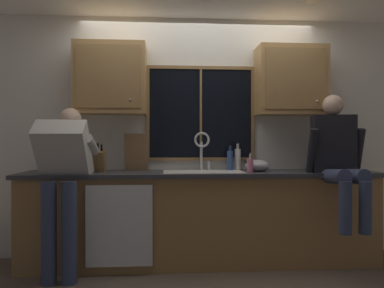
# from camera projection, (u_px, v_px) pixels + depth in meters

# --- Properties ---
(back_wall) EXTENTS (5.87, 0.12, 2.55)m
(back_wall) POSITION_uv_depth(u_px,v_px,m) (198.00, 137.00, 4.11)
(back_wall) COLOR silver
(back_wall) RESTS_ON floor
(ceiling_downlight_right) EXTENTS (0.14, 0.14, 0.01)m
(ceiling_downlight_right) POSITION_uv_depth(u_px,v_px,m) (314.00, 1.00, 3.52)
(ceiling_downlight_right) COLOR #FFEAB2
(window_glass) EXTENTS (1.10, 0.02, 0.95)m
(window_glass) POSITION_uv_depth(u_px,v_px,m) (201.00, 113.00, 4.05)
(window_glass) COLOR black
(window_frame_top) EXTENTS (1.17, 0.02, 0.04)m
(window_frame_top) POSITION_uv_depth(u_px,v_px,m) (201.00, 68.00, 4.03)
(window_frame_top) COLOR olive
(window_frame_bottom) EXTENTS (1.17, 0.02, 0.04)m
(window_frame_bottom) POSITION_uv_depth(u_px,v_px,m) (201.00, 159.00, 4.04)
(window_frame_bottom) COLOR olive
(window_frame_left) EXTENTS (0.03, 0.02, 0.95)m
(window_frame_left) POSITION_uv_depth(u_px,v_px,m) (148.00, 113.00, 4.00)
(window_frame_left) COLOR olive
(window_frame_right) EXTENTS (0.03, 0.02, 0.95)m
(window_frame_right) POSITION_uv_depth(u_px,v_px,m) (253.00, 114.00, 4.08)
(window_frame_right) COLOR olive
(window_mullion_center) EXTENTS (0.02, 0.02, 0.95)m
(window_mullion_center) POSITION_uv_depth(u_px,v_px,m) (201.00, 113.00, 4.03)
(window_mullion_center) COLOR olive
(lower_cabinet_run) EXTENTS (3.47, 0.58, 0.88)m
(lower_cabinet_run) POSITION_uv_depth(u_px,v_px,m) (201.00, 219.00, 3.77)
(lower_cabinet_run) COLOR #A07744
(lower_cabinet_run) RESTS_ON floor
(countertop) EXTENTS (3.53, 0.62, 0.04)m
(countertop) POSITION_uv_depth(u_px,v_px,m) (201.00, 174.00, 3.75)
(countertop) COLOR #38383D
(countertop) RESTS_ON lower_cabinet_run
(dishwasher_front) EXTENTS (0.60, 0.02, 0.74)m
(dishwasher_front) POSITION_uv_depth(u_px,v_px,m) (119.00, 226.00, 3.40)
(dishwasher_front) COLOR white
(upper_cabinet_left) EXTENTS (0.71, 0.36, 0.72)m
(upper_cabinet_left) POSITION_uv_depth(u_px,v_px,m) (111.00, 79.00, 3.82)
(upper_cabinet_left) COLOR #B2844C
(upper_cabinet_right) EXTENTS (0.71, 0.36, 0.72)m
(upper_cabinet_right) POSITION_uv_depth(u_px,v_px,m) (291.00, 81.00, 3.95)
(upper_cabinet_right) COLOR #B2844C
(sink) EXTENTS (0.80, 0.46, 0.21)m
(sink) POSITION_uv_depth(u_px,v_px,m) (203.00, 181.00, 3.76)
(sink) COLOR white
(sink) RESTS_ON lower_cabinet_run
(faucet) EXTENTS (0.18, 0.09, 0.40)m
(faucet) POSITION_uv_depth(u_px,v_px,m) (202.00, 146.00, 3.94)
(faucet) COLOR silver
(faucet) RESTS_ON countertop
(person_standing) EXTENTS (0.53, 0.70, 1.54)m
(person_standing) POSITION_uv_depth(u_px,v_px,m) (64.00, 171.00, 3.36)
(person_standing) COLOR #384260
(person_standing) RESTS_ON floor
(person_sitting_on_counter) EXTENTS (0.54, 0.62, 1.26)m
(person_sitting_on_counter) POSITION_uv_depth(u_px,v_px,m) (338.00, 154.00, 3.58)
(person_sitting_on_counter) COLOR #384260
(person_sitting_on_counter) RESTS_ON countertop
(knife_block) EXTENTS (0.12, 0.18, 0.32)m
(knife_block) POSITION_uv_depth(u_px,v_px,m) (99.00, 161.00, 3.74)
(knife_block) COLOR olive
(knife_block) RESTS_ON countertop
(cutting_board) EXTENTS (0.24, 0.10, 0.39)m
(cutting_board) POSITION_uv_depth(u_px,v_px,m) (136.00, 152.00, 3.92)
(cutting_board) COLOR #997047
(cutting_board) RESTS_ON countertop
(mixing_bowl) EXTENTS (0.25, 0.25, 0.12)m
(mixing_bowl) POSITION_uv_depth(u_px,v_px,m) (257.00, 166.00, 3.81)
(mixing_bowl) COLOR #B7B7BC
(mixing_bowl) RESTS_ON countertop
(soap_dispenser) EXTENTS (0.06, 0.07, 0.19)m
(soap_dispenser) POSITION_uv_depth(u_px,v_px,m) (250.00, 165.00, 3.68)
(soap_dispenser) COLOR pink
(soap_dispenser) RESTS_ON countertop
(bottle_green_glass) EXTENTS (0.06, 0.06, 0.26)m
(bottle_green_glass) POSITION_uv_depth(u_px,v_px,m) (230.00, 160.00, 3.95)
(bottle_green_glass) COLOR #334C8C
(bottle_green_glass) RESTS_ON countertop
(bottle_tall_clear) EXTENTS (0.06, 0.06, 0.29)m
(bottle_tall_clear) POSITION_uv_depth(u_px,v_px,m) (238.00, 159.00, 3.98)
(bottle_tall_clear) COLOR silver
(bottle_tall_clear) RESTS_ON countertop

